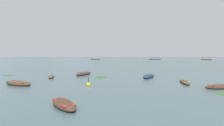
{
  "coord_description": "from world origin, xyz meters",
  "views": [
    {
      "loc": [
        -0.97,
        -4.61,
        3.12
      ],
      "look_at": [
        -1.39,
        46.19,
        1.07
      ],
      "focal_mm": 26.58,
      "sensor_mm": 36.0,
      "label": 1
    }
  ],
  "objects": [
    {
      "name": "mooring_buoy",
      "position": [
        -3.61,
        12.92,
        0.1
      ],
      "size": [
        0.48,
        0.48,
        1.0
      ],
      "color": "yellow",
      "rests_on": "ground"
    },
    {
      "name": "mountain_1",
      "position": [
        -1294.26,
        2096.41,
        299.35
      ],
      "size": [
        1514.36,
        1514.36,
        598.71
      ],
      "primitive_type": "cone",
      "color": "slate",
      "rests_on": "ground"
    },
    {
      "name": "weed_patch_6",
      "position": [
        -2.77,
        19.95,
        0.0
      ],
      "size": [
        2.29,
        3.38,
        0.14
      ],
      "primitive_type": "ellipsoid",
      "rotation": [
        0.0,
        0.0,
        1.78
      ],
      "color": "#38662D",
      "rests_on": "ground"
    },
    {
      "name": "weed_patch_4",
      "position": [
        -18.17,
        22.08,
        0.0
      ],
      "size": [
        1.87,
        1.77,
        0.14
      ],
      "primitive_type": "ellipsoid",
      "rotation": [
        0.0,
        0.0,
        1.76
      ],
      "color": "#38662D",
      "rests_on": "ground"
    },
    {
      "name": "mountain_2",
      "position": [
        -553.3,
        2301.13,
        195.13
      ],
      "size": [
        1263.06,
        1263.06,
        390.26
      ],
      "primitive_type": "cone",
      "color": "slate",
      "rests_on": "ground"
    },
    {
      "name": "rowboat_5",
      "position": [
        7.32,
        14.62,
        0.12
      ],
      "size": [
        1.53,
        3.59,
        0.39
      ],
      "color": "#4C3323",
      "rests_on": "ground"
    },
    {
      "name": "rowboat_1",
      "position": [
        -5.94,
        22.86,
        0.21
      ],
      "size": [
        2.72,
        3.95,
        0.68
      ],
      "color": "#4C3323",
      "rests_on": "ground"
    },
    {
      "name": "ferry_2",
      "position": [
        37.56,
        149.35,
        0.45
      ],
      "size": [
        9.93,
        3.32,
        2.54
      ],
      "color": "navy",
      "rests_on": "ground"
    },
    {
      "name": "rowboat_4",
      "position": [
        4.23,
        19.66,
        0.19
      ],
      "size": [
        2.82,
        3.9,
        0.62
      ],
      "color": "navy",
      "rests_on": "ground"
    },
    {
      "name": "ferry_1",
      "position": [
        76.39,
        133.88,
        0.45
      ],
      "size": [
        8.35,
        5.31,
        2.54
      ],
      "color": "brown",
      "rests_on": "ground"
    },
    {
      "name": "ferry_0",
      "position": [
        -17.54,
        147.39,
        0.45
      ],
      "size": [
        7.99,
        5.2,
        2.54
      ],
      "color": "#4C3323",
      "rests_on": "ground"
    },
    {
      "name": "rowboat_0",
      "position": [
        -10.13,
        19.61,
        0.15
      ],
      "size": [
        1.78,
        3.38,
        0.46
      ],
      "color": "brown",
      "rests_on": "ground"
    },
    {
      "name": "rowboat_2",
      "position": [
        -11.32,
        13.19,
        0.19
      ],
      "size": [
        3.88,
        2.69,
        0.62
      ],
      "color": "brown",
      "rests_on": "ground"
    },
    {
      "name": "rowboat_3",
      "position": [
        -4.04,
        5.5,
        0.16
      ],
      "size": [
        2.64,
        3.09,
        0.51
      ],
      "color": "#4C3323",
      "rests_on": "ground"
    },
    {
      "name": "ground_plane",
      "position": [
        0.0,
        1500.0,
        0.0
      ],
      "size": [
        6000.0,
        6000.0,
        0.0
      ],
      "primitive_type": "plane",
      "color": "#476066"
    },
    {
      "name": "rowboat_6",
      "position": [
        9.49,
        11.43,
        0.16
      ],
      "size": [
        3.38,
        1.42,
        0.49
      ],
      "color": "#4C3323",
      "rests_on": "ground"
    }
  ]
}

